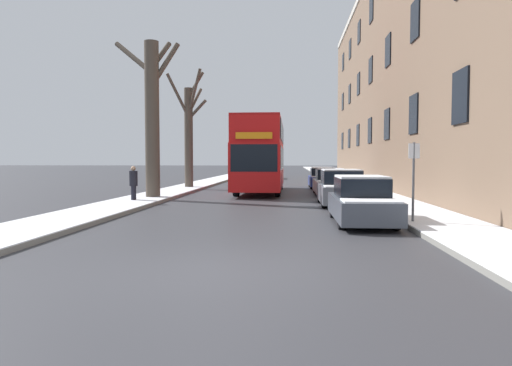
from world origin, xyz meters
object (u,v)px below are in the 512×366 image
pedestrian_left_sidewalk (134,183)px  parked_car_1 (341,189)px  bare_tree_left_1 (189,131)px  parked_car_2 (330,183)px  bare_tree_left_0 (152,115)px  parked_car_0 (361,201)px  parked_car_3 (322,178)px  double_decker_bus (261,152)px  street_sign_post (413,178)px  oncoming_van (256,167)px

pedestrian_left_sidewalk → parked_car_1: bearing=89.4°
bare_tree_left_1 → parked_car_1: 14.03m
parked_car_1 → parked_car_2: parked_car_1 is taller
bare_tree_left_0 → parked_car_1: bearing=-12.7°
parked_car_0 → parked_car_3: 17.82m
double_decker_bus → parked_car_2: 4.64m
bare_tree_left_0 → double_decker_bus: (4.96, 5.43, -1.74)m
street_sign_post → oncoming_van: bearing=101.8°
oncoming_van → pedestrian_left_sidewalk: 28.45m
parked_car_0 → oncoming_van: bearing=99.8°
double_decker_bus → parked_car_3: double_decker_bus is taller
bare_tree_left_1 → parked_car_1: size_ratio=1.81×
parked_car_3 → bare_tree_left_1: bearing=-168.4°
oncoming_van → street_sign_post: (7.26, -34.68, 0.22)m
double_decker_bus → street_sign_post: 14.84m
bare_tree_left_1 → parked_car_3: (8.99, 1.85, -3.22)m
bare_tree_left_1 → parked_car_0: bare_tree_left_1 is taller
parked_car_3 → parked_car_1: bearing=-90.0°
bare_tree_left_1 → parked_car_0: size_ratio=1.78×
double_decker_bus → oncoming_van: 21.00m
double_decker_bus → oncoming_van: double_decker_bus is taller
double_decker_bus → parked_car_2: (3.99, -1.60, -1.74)m
parked_car_0 → parked_car_1: (0.00, 5.69, 0.04)m
street_sign_post → bare_tree_left_1: bearing=121.9°
bare_tree_left_1 → parked_car_3: size_ratio=1.93×
bare_tree_left_1 → double_decker_bus: size_ratio=0.78×
bare_tree_left_0 → street_sign_post: 13.58m
bare_tree_left_1 → double_decker_bus: (5.00, -2.84, -1.46)m
pedestrian_left_sidewalk → double_decker_bus: bearing=144.4°
bare_tree_left_1 → parked_car_2: bearing=-26.3°
double_decker_bus → parked_car_0: bearing=-73.1°
parked_car_1 → parked_car_3: bearing=90.0°
parked_car_3 → oncoming_van: oncoming_van is taller
parked_car_1 → street_sign_post: (1.38, -6.35, 0.71)m
parked_car_3 → pedestrian_left_sidewalk: (-9.24, -12.06, 0.25)m
double_decker_bus → pedestrian_left_sidewalk: bearing=-125.5°
bare_tree_left_0 → pedestrian_left_sidewalk: (-0.29, -1.94, -3.24)m
bare_tree_left_0 → oncoming_van: bearing=83.3°
bare_tree_left_1 → pedestrian_left_sidewalk: 10.63m
bare_tree_left_1 → parked_car_3: bearing=11.6°
bare_tree_left_1 → parked_car_1: (8.99, -10.29, -3.18)m
parked_car_0 → pedestrian_left_sidewalk: pedestrian_left_sidewalk is taller
bare_tree_left_1 → oncoming_van: bare_tree_left_1 is taller
bare_tree_left_0 → bare_tree_left_1: size_ratio=1.02×
bare_tree_left_0 → pedestrian_left_sidewalk: bearing=-98.5°
parked_car_1 → parked_car_2: (-0.00, 5.84, -0.03)m
parked_car_0 → parked_car_2: size_ratio=0.97×
street_sign_post → bare_tree_left_0: bearing=141.0°
oncoming_van → bare_tree_left_0: bearing=-96.7°
double_decker_bus → bare_tree_left_0: bearing=-132.4°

